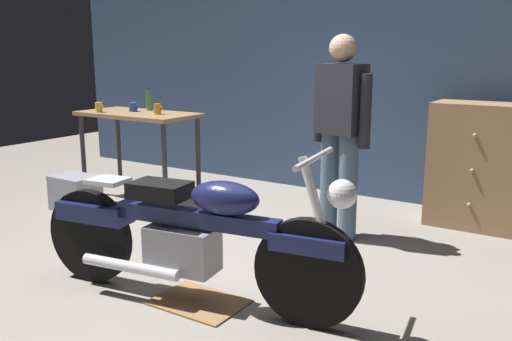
{
  "coord_description": "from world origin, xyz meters",
  "views": [
    {
      "loc": [
        2.29,
        -2.77,
        1.55
      ],
      "look_at": [
        0.05,
        0.7,
        0.65
      ],
      "focal_mm": 39.04,
      "sensor_mm": 36.0,
      "label": 1
    }
  ],
  "objects_px": {
    "motorcycle": "(191,233)",
    "storage_bin": "(75,193)",
    "mug_blue_enamel": "(133,107)",
    "mug_yellow_tall": "(99,107)",
    "bottle": "(149,101)",
    "wooden_dresser": "(478,166)",
    "person_standing": "(340,128)",
    "mug_orange_travel": "(158,109)"
  },
  "relations": [
    {
      "from": "wooden_dresser",
      "to": "mug_blue_enamel",
      "type": "relative_size",
      "value": 9.29
    },
    {
      "from": "storage_bin",
      "to": "bottle",
      "type": "distance_m",
      "value": 1.27
    },
    {
      "from": "motorcycle",
      "to": "wooden_dresser",
      "type": "bearing_deg",
      "value": 57.4
    },
    {
      "from": "mug_blue_enamel",
      "to": "mug_orange_travel",
      "type": "height_order",
      "value": "mug_orange_travel"
    },
    {
      "from": "mug_yellow_tall",
      "to": "storage_bin",
      "type": "bearing_deg",
      "value": -69.22
    },
    {
      "from": "wooden_dresser",
      "to": "mug_blue_enamel",
      "type": "bearing_deg",
      "value": -166.87
    },
    {
      "from": "motorcycle",
      "to": "mug_orange_travel",
      "type": "relative_size",
      "value": 20.34
    },
    {
      "from": "wooden_dresser",
      "to": "storage_bin",
      "type": "relative_size",
      "value": 2.5
    },
    {
      "from": "person_standing",
      "to": "bottle",
      "type": "distance_m",
      "value": 2.42
    },
    {
      "from": "mug_blue_enamel",
      "to": "mug_yellow_tall",
      "type": "xyz_separation_m",
      "value": [
        -0.25,
        -0.25,
        0.01
      ]
    },
    {
      "from": "motorcycle",
      "to": "mug_blue_enamel",
      "type": "distance_m",
      "value": 2.89
    },
    {
      "from": "bottle",
      "to": "storage_bin",
      "type": "bearing_deg",
      "value": -97.18
    },
    {
      "from": "mug_blue_enamel",
      "to": "mug_yellow_tall",
      "type": "height_order",
      "value": "mug_yellow_tall"
    },
    {
      "from": "person_standing",
      "to": "mug_orange_travel",
      "type": "distance_m",
      "value": 2.08
    },
    {
      "from": "person_standing",
      "to": "mug_yellow_tall",
      "type": "relative_size",
      "value": 15.65
    },
    {
      "from": "person_standing",
      "to": "mug_blue_enamel",
      "type": "xyz_separation_m",
      "value": [
        -2.47,
        0.14,
        0.02
      ]
    },
    {
      "from": "motorcycle",
      "to": "person_standing",
      "type": "distance_m",
      "value": 1.71
    },
    {
      "from": "mug_yellow_tall",
      "to": "bottle",
      "type": "relative_size",
      "value": 0.44
    },
    {
      "from": "mug_blue_enamel",
      "to": "mug_yellow_tall",
      "type": "bearing_deg",
      "value": -135.29
    },
    {
      "from": "bottle",
      "to": "mug_yellow_tall",
      "type": "bearing_deg",
      "value": -128.28
    },
    {
      "from": "storage_bin",
      "to": "motorcycle",
      "type": "bearing_deg",
      "value": -23.29
    },
    {
      "from": "wooden_dresser",
      "to": "mug_blue_enamel",
      "type": "height_order",
      "value": "wooden_dresser"
    },
    {
      "from": "wooden_dresser",
      "to": "bottle",
      "type": "distance_m",
      "value": 3.38
    },
    {
      "from": "motorcycle",
      "to": "storage_bin",
      "type": "relative_size",
      "value": 4.95
    },
    {
      "from": "wooden_dresser",
      "to": "person_standing",
      "type": "bearing_deg",
      "value": -134.07
    },
    {
      "from": "person_standing",
      "to": "bottle",
      "type": "height_order",
      "value": "person_standing"
    },
    {
      "from": "person_standing",
      "to": "mug_orange_travel",
      "type": "height_order",
      "value": "person_standing"
    },
    {
      "from": "motorcycle",
      "to": "person_standing",
      "type": "relative_size",
      "value": 1.3
    },
    {
      "from": "person_standing",
      "to": "wooden_dresser",
      "type": "distance_m",
      "value": 1.35
    },
    {
      "from": "person_standing",
      "to": "mug_blue_enamel",
      "type": "distance_m",
      "value": 2.48
    },
    {
      "from": "motorcycle",
      "to": "bottle",
      "type": "distance_m",
      "value": 2.95
    },
    {
      "from": "storage_bin",
      "to": "bottle",
      "type": "height_order",
      "value": "bottle"
    },
    {
      "from": "storage_bin",
      "to": "mug_blue_enamel",
      "type": "relative_size",
      "value": 3.72
    },
    {
      "from": "wooden_dresser",
      "to": "storage_bin",
      "type": "bearing_deg",
      "value": -155.19
    },
    {
      "from": "motorcycle",
      "to": "mug_blue_enamel",
      "type": "height_order",
      "value": "motorcycle"
    },
    {
      "from": "person_standing",
      "to": "mug_orange_travel",
      "type": "relative_size",
      "value": 15.61
    },
    {
      "from": "mug_blue_enamel",
      "to": "mug_yellow_tall",
      "type": "distance_m",
      "value": 0.35
    },
    {
      "from": "mug_orange_travel",
      "to": "bottle",
      "type": "xyz_separation_m",
      "value": [
        -0.32,
        0.22,
        0.04
      ]
    },
    {
      "from": "mug_blue_enamel",
      "to": "mug_orange_travel",
      "type": "relative_size",
      "value": 1.11
    },
    {
      "from": "storage_bin",
      "to": "mug_orange_travel",
      "type": "relative_size",
      "value": 4.11
    },
    {
      "from": "person_standing",
      "to": "motorcycle",
      "type": "bearing_deg",
      "value": 95.84
    },
    {
      "from": "mug_blue_enamel",
      "to": "wooden_dresser",
      "type": "bearing_deg",
      "value": 13.13
    }
  ]
}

